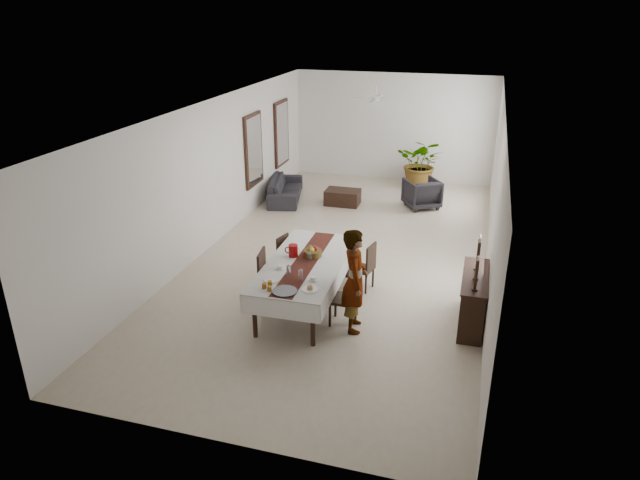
# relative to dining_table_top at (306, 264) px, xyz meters

# --- Properties ---
(floor) EXTENTS (6.00, 12.00, 0.00)m
(floor) POSITION_rel_dining_table_top_xyz_m (0.14, 2.34, -0.81)
(floor) COLOR beige
(floor) RESTS_ON ground
(ceiling) EXTENTS (6.00, 12.00, 0.02)m
(ceiling) POSITION_rel_dining_table_top_xyz_m (0.14, 2.34, 2.39)
(ceiling) COLOR white
(ceiling) RESTS_ON wall_back
(wall_back) EXTENTS (6.00, 0.02, 3.20)m
(wall_back) POSITION_rel_dining_table_top_xyz_m (0.14, 8.34, 0.79)
(wall_back) COLOR white
(wall_back) RESTS_ON floor
(wall_front) EXTENTS (6.00, 0.02, 3.20)m
(wall_front) POSITION_rel_dining_table_top_xyz_m (0.14, -3.66, 0.79)
(wall_front) COLOR white
(wall_front) RESTS_ON floor
(wall_left) EXTENTS (0.02, 12.00, 3.20)m
(wall_left) POSITION_rel_dining_table_top_xyz_m (-2.86, 2.34, 0.79)
(wall_left) COLOR white
(wall_left) RESTS_ON floor
(wall_right) EXTENTS (0.02, 12.00, 3.20)m
(wall_right) POSITION_rel_dining_table_top_xyz_m (3.14, 2.34, 0.79)
(wall_right) COLOR white
(wall_right) RESTS_ON floor
(dining_table_top) EXTENTS (1.17, 2.70, 0.06)m
(dining_table_top) POSITION_rel_dining_table_top_xyz_m (0.00, 0.00, 0.00)
(dining_table_top) COLOR black
(dining_table_top) RESTS_ON table_leg_fl
(table_leg_fl) EXTENTS (0.08, 0.08, 0.78)m
(table_leg_fl) POSITION_rel_dining_table_top_xyz_m (-0.46, -1.28, -0.42)
(table_leg_fl) COLOR black
(table_leg_fl) RESTS_ON floor
(table_leg_fr) EXTENTS (0.08, 0.08, 0.78)m
(table_leg_fr) POSITION_rel_dining_table_top_xyz_m (0.52, -1.26, -0.42)
(table_leg_fr) COLOR black
(table_leg_fr) RESTS_ON floor
(table_leg_bl) EXTENTS (0.08, 0.08, 0.78)m
(table_leg_bl) POSITION_rel_dining_table_top_xyz_m (-0.52, 1.26, -0.42)
(table_leg_bl) COLOR black
(table_leg_bl) RESTS_ON floor
(table_leg_br) EXTENTS (0.08, 0.08, 0.78)m
(table_leg_br) POSITION_rel_dining_table_top_xyz_m (0.46, 1.28, -0.42)
(table_leg_br) COLOR black
(table_leg_br) RESTS_ON floor
(tablecloth_top) EXTENTS (1.38, 2.91, 0.01)m
(tablecloth_top) POSITION_rel_dining_table_top_xyz_m (0.00, 0.00, 0.03)
(tablecloth_top) COLOR silver
(tablecloth_top) RESTS_ON dining_table_top
(tablecloth_drape_left) EXTENTS (0.07, 2.88, 0.34)m
(tablecloth_drape_left) POSITION_rel_dining_table_top_xyz_m (-0.65, -0.01, -0.13)
(tablecloth_drape_left) COLOR white
(tablecloth_drape_left) RESTS_ON dining_table_top
(tablecloth_drape_right) EXTENTS (0.07, 2.88, 0.34)m
(tablecloth_drape_right) POSITION_rel_dining_table_top_xyz_m (0.65, 0.01, -0.13)
(tablecloth_drape_right) COLOR silver
(tablecloth_drape_right) RESTS_ON dining_table_top
(tablecloth_drape_near) EXTENTS (1.32, 0.04, 0.34)m
(tablecloth_drape_near) POSITION_rel_dining_table_top_xyz_m (0.03, -1.44, -0.13)
(tablecloth_drape_near) COLOR white
(tablecloth_drape_near) RESTS_ON dining_table_top
(tablecloth_drape_far) EXTENTS (1.32, 0.04, 0.34)m
(tablecloth_drape_far) POSITION_rel_dining_table_top_xyz_m (-0.03, 1.44, -0.13)
(tablecloth_drape_far) COLOR white
(tablecloth_drape_far) RESTS_ON dining_table_top
(table_runner) EXTENTS (0.45, 2.80, 0.00)m
(table_runner) POSITION_rel_dining_table_top_xyz_m (-0.00, 0.00, 0.04)
(table_runner) COLOR #572118
(table_runner) RESTS_ON tablecloth_top
(red_pitcher) EXTENTS (0.17, 0.17, 0.22)m
(red_pitcher) POSITION_rel_dining_table_top_xyz_m (-0.28, 0.16, 0.15)
(red_pitcher) COLOR #940A0C
(red_pitcher) RESTS_ON tablecloth_top
(pitcher_handle) EXTENTS (0.13, 0.03, 0.13)m
(pitcher_handle) POSITION_rel_dining_table_top_xyz_m (-0.38, 0.16, 0.15)
(pitcher_handle) COLOR maroon
(pitcher_handle) RESTS_ON red_pitcher
(wine_glass_near) EXTENTS (0.08, 0.08, 0.19)m
(wine_glass_near) POSITION_rel_dining_table_top_xyz_m (0.15, -0.72, 0.14)
(wine_glass_near) COLOR white
(wine_glass_near) RESTS_ON tablecloth_top
(wine_glass_mid) EXTENTS (0.08, 0.08, 0.19)m
(wine_glass_mid) POSITION_rel_dining_table_top_xyz_m (-0.10, -0.62, 0.14)
(wine_glass_mid) COLOR silver
(wine_glass_mid) RESTS_ON tablecloth_top
(wine_glass_far) EXTENTS (0.08, 0.08, 0.19)m
(wine_glass_far) POSITION_rel_dining_table_top_xyz_m (0.05, 0.06, 0.14)
(wine_glass_far) COLOR white
(wine_glass_far) RESTS_ON tablecloth_top
(teacup_right) EXTENTS (0.10, 0.10, 0.07)m
(teacup_right) POSITION_rel_dining_table_top_xyz_m (0.35, -0.66, 0.07)
(teacup_right) COLOR white
(teacup_right) RESTS_ON saucer_right
(saucer_right) EXTENTS (0.17, 0.17, 0.01)m
(saucer_right) POSITION_rel_dining_table_top_xyz_m (0.35, -0.66, 0.05)
(saucer_right) COLOR silver
(saucer_right) RESTS_ON tablecloth_top
(teacup_left) EXTENTS (0.10, 0.10, 0.07)m
(teacup_left) POSITION_rel_dining_table_top_xyz_m (-0.33, -0.40, 0.07)
(teacup_left) COLOR white
(teacup_left) RESTS_ON saucer_left
(saucer_left) EXTENTS (0.17, 0.17, 0.01)m
(saucer_left) POSITION_rel_dining_table_top_xyz_m (-0.33, -0.40, 0.05)
(saucer_left) COLOR silver
(saucer_left) RESTS_ON tablecloth_top
(plate_near_right) EXTENTS (0.27, 0.27, 0.02)m
(plate_near_right) POSITION_rel_dining_table_top_xyz_m (0.39, -1.00, 0.05)
(plate_near_right) COLOR white
(plate_near_right) RESTS_ON tablecloth_top
(bread_near_right) EXTENTS (0.10, 0.10, 0.10)m
(bread_near_right) POSITION_rel_dining_table_top_xyz_m (0.39, -1.00, 0.08)
(bread_near_right) COLOR tan
(bread_near_right) RESTS_ON plate_near_right
(plate_near_left) EXTENTS (0.27, 0.27, 0.02)m
(plate_near_left) POSITION_rel_dining_table_top_xyz_m (-0.32, -0.84, 0.05)
(plate_near_left) COLOR white
(plate_near_left) RESTS_ON tablecloth_top
(plate_far_left) EXTENTS (0.27, 0.27, 0.02)m
(plate_far_left) POSITION_rel_dining_table_top_xyz_m (-0.37, 0.61, 0.05)
(plate_far_left) COLOR white
(plate_far_left) RESTS_ON tablecloth_top
(serving_tray) EXTENTS (0.40, 0.40, 0.02)m
(serving_tray) POSITION_rel_dining_table_top_xyz_m (0.03, -1.17, 0.05)
(serving_tray) COLOR #3A3B3F
(serving_tray) RESTS_ON tablecloth_top
(jam_jar_a) EXTENTS (0.07, 0.07, 0.08)m
(jam_jar_a) POSITION_rel_dining_table_top_xyz_m (-0.22, -1.21, 0.08)
(jam_jar_a) COLOR #9C6616
(jam_jar_a) RESTS_ON tablecloth_top
(jam_jar_b) EXTENTS (0.07, 0.07, 0.08)m
(jam_jar_b) POSITION_rel_dining_table_top_xyz_m (-0.33, -1.15, 0.08)
(jam_jar_b) COLOR #8E4E14
(jam_jar_b) RESTS_ON tablecloth_top
(jam_jar_c) EXTENTS (0.07, 0.07, 0.08)m
(jam_jar_c) POSITION_rel_dining_table_top_xyz_m (-0.28, -1.03, 0.08)
(jam_jar_c) COLOR #986616
(jam_jar_c) RESTS_ON tablecloth_top
(fruit_basket) EXTENTS (0.34, 0.34, 0.11)m
(fruit_basket) POSITION_rel_dining_table_top_xyz_m (0.05, 0.28, 0.10)
(fruit_basket) COLOR brown
(fruit_basket) RESTS_ON tablecloth_top
(fruit_red) EXTENTS (0.10, 0.10, 0.10)m
(fruit_red) POSITION_rel_dining_table_top_xyz_m (0.08, 0.30, 0.18)
(fruit_red) COLOR maroon
(fruit_red) RESTS_ON fruit_basket
(fruit_green) EXTENTS (0.09, 0.09, 0.09)m
(fruit_green) POSITION_rel_dining_table_top_xyz_m (0.00, 0.31, 0.18)
(fruit_green) COLOR #597523
(fruit_green) RESTS_ON fruit_basket
(fruit_yellow) EXTENTS (0.09, 0.09, 0.09)m
(fruit_yellow) POSITION_rel_dining_table_top_xyz_m (0.05, 0.22, 0.18)
(fruit_yellow) COLOR yellow
(fruit_yellow) RESTS_ON fruit_basket
(chair_right_near_seat) EXTENTS (0.44, 0.44, 0.05)m
(chair_right_near_seat) POSITION_rel_dining_table_top_xyz_m (0.81, -0.45, -0.35)
(chair_right_near_seat) COLOR black
(chair_right_near_seat) RESTS_ON chair_right_near_leg_fl
(chair_right_near_leg_fl) EXTENTS (0.04, 0.04, 0.44)m
(chair_right_near_leg_fl) POSITION_rel_dining_table_top_xyz_m (0.99, -0.64, -0.59)
(chair_right_near_leg_fl) COLOR black
(chair_right_near_leg_fl) RESTS_ON floor
(chair_right_near_leg_fr) EXTENTS (0.04, 0.04, 0.44)m
(chair_right_near_leg_fr) POSITION_rel_dining_table_top_xyz_m (0.99, -0.28, -0.59)
(chair_right_near_leg_fr) COLOR black
(chair_right_near_leg_fr) RESTS_ON floor
(chair_right_near_leg_bl) EXTENTS (0.04, 0.04, 0.44)m
(chair_right_near_leg_bl) POSITION_rel_dining_table_top_xyz_m (0.63, -0.63, -0.59)
(chair_right_near_leg_bl) COLOR black
(chair_right_near_leg_bl) RESTS_ON floor
(chair_right_near_leg_br) EXTENTS (0.04, 0.04, 0.44)m
(chair_right_near_leg_br) POSITION_rel_dining_table_top_xyz_m (0.63, -0.27, -0.59)
(chair_right_near_leg_br) COLOR black
(chair_right_near_leg_br) RESTS_ON floor
(chair_right_near_back) EXTENTS (0.04, 0.44, 0.56)m
(chair_right_near_back) POSITION_rel_dining_table_top_xyz_m (1.01, -0.46, -0.05)
(chair_right_near_back) COLOR black
(chair_right_near_back) RESTS_ON chair_right_near_seat
(chair_right_far_seat) EXTENTS (0.48, 0.48, 0.05)m
(chair_right_far_seat) POSITION_rel_dining_table_top_xyz_m (0.84, 0.89, -0.39)
(chair_right_far_seat) COLOR black
(chair_right_far_seat) RESTS_ON chair_right_far_leg_fl
(chair_right_far_leg_fl) EXTENTS (0.05, 0.05, 0.39)m
(chair_right_far_leg_fl) POSITION_rel_dining_table_top_xyz_m (0.96, 0.69, -0.61)
(chair_right_far_leg_fl) COLOR black
(chair_right_far_leg_fl) RESTS_ON floor
(chair_right_far_leg_fr) EXTENTS (0.05, 0.05, 0.39)m
(chair_right_far_leg_fr) POSITION_rel_dining_table_top_xyz_m (1.04, 1.01, -0.61)
(chair_right_far_leg_fr) COLOR black
(chair_right_far_leg_fr) RESTS_ON floor
(chair_right_far_leg_bl) EXTENTS (0.05, 0.05, 0.39)m
(chair_right_far_leg_bl) POSITION_rel_dining_table_top_xyz_m (0.64, 0.77, -0.61)
(chair_right_far_leg_bl) COLOR black
(chair_right_far_leg_bl) RESTS_ON floor
(chair_right_far_leg_br) EXTENTS (0.05, 0.05, 0.39)m
(chair_right_far_leg_br) POSITION_rel_dining_table_top_xyz_m (0.72, 1.09, -0.61)
(chair_right_far_leg_br) COLOR black
(chair_right_far_leg_br) RESTS_ON floor
(chair_right_far_back) EXTENTS (0.12, 0.40, 0.51)m
(chair_right_far_back) POSITION_rel_dining_table_top_xyz_m (1.02, 0.85, -0.12)
(chair_right_far_back) COLOR black
(chair_right_far_back) RESTS_ON chair_right_far_seat
(chair_left_near_seat) EXTENTS (0.53, 0.53, 0.05)m
(chair_left_near_seat) POSITION_rel_dining_table_top_xyz_m (-0.48, -0.32, -0.32)
(chair_left_near_seat) COLOR black
(chair_left_near_seat) RESTS_ON chair_left_near_leg_fl
(chair_left_near_leg_fl) EXTENTS (0.05, 0.05, 0.47)m
(chair_left_near_leg_fl) POSITION_rel_dining_table_top_xyz_m (-0.70, -0.16, -0.58)
(chair_left_near_leg_fl) COLOR black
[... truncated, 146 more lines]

